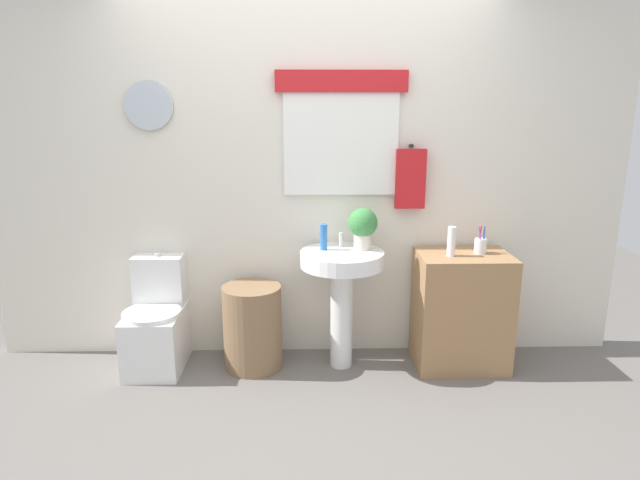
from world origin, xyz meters
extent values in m
plane|color=slate|center=(0.00, 0.00, 0.00)|extent=(8.00, 8.00, 0.00)
cube|color=silver|center=(0.00, 1.15, 1.30)|extent=(4.40, 0.10, 2.60)
cube|color=white|center=(0.22, 1.08, 1.50)|extent=(0.77, 0.03, 0.68)
cube|color=red|center=(0.22, 1.07, 1.90)|extent=(0.87, 0.04, 0.14)
cylinder|color=silver|center=(-1.03, 1.08, 1.75)|extent=(0.31, 0.03, 0.31)
cylinder|color=black|center=(0.70, 1.07, 1.48)|extent=(0.02, 0.06, 0.02)
cube|color=red|center=(0.70, 1.05, 1.26)|extent=(0.20, 0.05, 0.40)
cube|color=white|center=(-1.03, 0.85, 0.20)|extent=(0.36, 0.50, 0.40)
cylinder|color=white|center=(-1.03, 0.79, 0.42)|extent=(0.38, 0.38, 0.03)
cube|color=white|center=(-1.03, 1.02, 0.57)|extent=(0.34, 0.18, 0.34)
cylinder|color=silver|center=(-1.03, 1.02, 0.75)|extent=(0.04, 0.04, 0.02)
cylinder|color=#846647|center=(-0.38, 0.85, 0.29)|extent=(0.40, 0.40, 0.58)
cylinder|color=white|center=(0.22, 0.85, 0.36)|extent=(0.15, 0.15, 0.71)
cylinder|color=white|center=(0.22, 0.85, 0.76)|extent=(0.55, 0.55, 0.10)
cylinder|color=silver|center=(0.22, 0.97, 0.86)|extent=(0.03, 0.03, 0.10)
cube|color=#9E754C|center=(1.04, 0.85, 0.40)|extent=(0.61, 0.44, 0.79)
cylinder|color=#2D6BB7|center=(0.10, 0.90, 0.90)|extent=(0.05, 0.05, 0.17)
cylinder|color=beige|center=(0.36, 0.91, 0.87)|extent=(0.12, 0.12, 0.10)
sphere|color=#3D8442|center=(0.36, 0.91, 0.99)|extent=(0.19, 0.19, 0.19)
cylinder|color=white|center=(0.93, 0.81, 0.89)|extent=(0.05, 0.05, 0.20)
cylinder|color=silver|center=(1.14, 0.87, 0.84)|extent=(0.08, 0.08, 0.10)
cylinder|color=blue|center=(1.16, 0.87, 0.89)|extent=(0.01, 0.03, 0.18)
cylinder|color=red|center=(1.14, 0.89, 0.89)|extent=(0.04, 0.02, 0.18)
cylinder|color=purple|center=(1.14, 0.85, 0.89)|extent=(0.03, 0.02, 0.18)
camera|label=1|loc=(0.00, -2.52, 1.73)|focal=29.91mm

